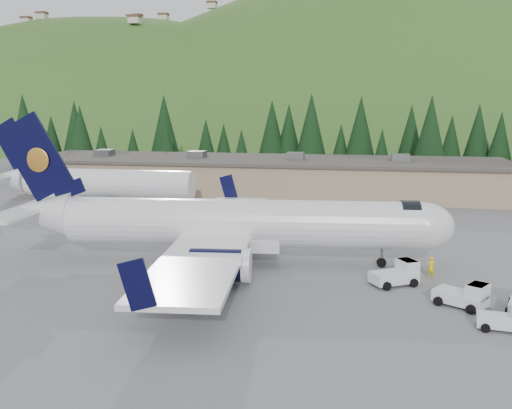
% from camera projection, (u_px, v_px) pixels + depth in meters
% --- Properties ---
extents(ground, '(600.00, 600.00, 0.00)m').
position_uv_depth(ground, '(243.00, 264.00, 47.80)').
color(ground, slate).
extents(airliner, '(38.08, 35.77, 12.63)m').
position_uv_depth(airliner, '(230.00, 224.00, 47.31)').
color(airliner, white).
rests_on(airliner, ground).
extents(second_airliner, '(27.50, 11.00, 10.05)m').
position_uv_depth(second_airliner, '(87.00, 182.00, 72.96)').
color(second_airliner, white).
rests_on(second_airliner, ground).
extents(baggage_tug_a, '(3.81, 3.25, 1.82)m').
position_uv_depth(baggage_tug_a, '(398.00, 274.00, 42.22)').
color(baggage_tug_a, silver).
rests_on(baggage_tug_a, ground).
extents(baggage_tug_b, '(3.70, 3.23, 1.78)m').
position_uv_depth(baggage_tug_b, '(465.00, 296.00, 37.50)').
color(baggage_tug_b, silver).
rests_on(baggage_tug_b, ground).
extents(terminal_building, '(71.00, 17.00, 6.10)m').
position_uv_depth(terminal_building, '(262.00, 175.00, 85.02)').
color(terminal_building, '#8F7F5E').
rests_on(terminal_building, ground).
extents(baggage_tug_d, '(3.02, 2.05, 1.52)m').
position_uv_depth(baggage_tug_d, '(507.00, 319.00, 33.77)').
color(baggage_tug_d, silver).
rests_on(baggage_tug_d, ground).
extents(ramp_worker, '(0.67, 0.48, 1.71)m').
position_uv_depth(ramp_worker, '(431.00, 267.00, 43.79)').
color(ramp_worker, yellow).
rests_on(ramp_worker, ground).
extents(tree_line, '(113.41, 18.37, 14.06)m').
position_uv_depth(tree_line, '(276.00, 134.00, 107.39)').
color(tree_line, black).
rests_on(tree_line, ground).
extents(hills, '(614.00, 330.00, 300.00)m').
position_uv_depth(hills, '(455.00, 321.00, 253.66)').
color(hills, '#3F601F').
rests_on(hills, ground).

